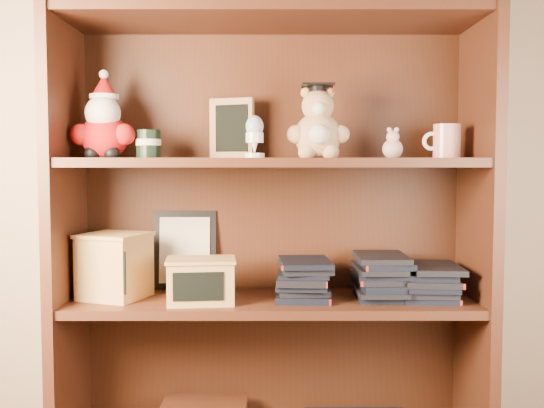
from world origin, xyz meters
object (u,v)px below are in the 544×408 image
at_px(bookcase, 271,217).
at_px(teacher_mug, 446,141).
at_px(grad_teddy_bear, 318,129).
at_px(treats_box, 115,265).

relative_size(bookcase, teacher_mug, 14.84).
relative_size(grad_teddy_bear, treats_box, 0.98).
relative_size(teacher_mug, treats_box, 0.49).
bearing_deg(bookcase, teacher_mug, -5.84).
bearing_deg(bookcase, grad_teddy_bear, -23.44).
bearing_deg(teacher_mug, bookcase, 174.16).
bearing_deg(teacher_mug, grad_teddy_bear, -178.98).
bearing_deg(treats_box, bookcase, 6.56).
height_order(bookcase, treats_box, bookcase).
distance_m(teacher_mug, treats_box, 1.01).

